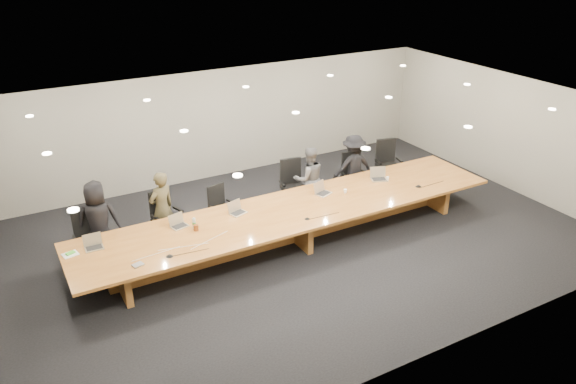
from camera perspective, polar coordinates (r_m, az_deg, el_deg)
name	(u,v)px	position (r m, az deg, el deg)	size (l,w,h in m)	color
ground	(295,241)	(11.74, 0.72, -4.97)	(12.00, 12.00, 0.00)	black
back_wall	(217,124)	(14.49, -7.19, 6.84)	(12.00, 0.02, 2.80)	#B7B3A7
conference_table	(295,219)	(11.49, 0.73, -2.72)	(9.00, 1.80, 0.75)	#945620
chair_far_left	(89,238)	(11.42, -19.59, -4.45)	(0.54, 0.54, 1.06)	black
chair_left	(167,217)	(11.72, -12.16, -2.47)	(0.58, 0.58, 1.15)	black
chair_mid_left	(222,208)	(12.06, -6.70, -1.58)	(0.51, 0.51, 1.01)	black
chair_mid_right	(294,185)	(12.82, 0.60, 0.72)	(0.61, 0.61, 1.19)	black
chair_right	(354,176)	(13.50, 6.69, 1.66)	(0.57, 0.57, 1.12)	black
chair_far_right	(389,164)	(14.22, 10.19, 2.85)	(0.61, 0.61, 1.21)	black
person_a	(98,221)	(11.37, -18.70, -2.81)	(0.80, 0.52, 1.63)	black
person_b	(162,208)	(11.61, -12.68, -1.62)	(0.57, 0.38, 1.57)	#3F3822
person_c	(309,179)	(12.75, 2.14, 1.36)	(0.74, 0.57, 1.51)	#515153
person_d	(353,167)	(13.42, 6.65, 2.57)	(1.01, 0.58, 1.57)	black
laptop_a	(93,242)	(10.52, -19.17, -4.85)	(0.32, 0.23, 0.25)	tan
laptop_b	(179,221)	(10.84, -10.99, -2.92)	(0.31, 0.23, 0.25)	tan
laptop_c	(238,208)	(11.18, -5.10, -1.61)	(0.32, 0.23, 0.25)	#BEAE91
laptop_d	(324,188)	(11.98, 3.64, 0.37)	(0.34, 0.25, 0.27)	#C5B197
laptop_e	(379,174)	(12.81, 9.28, 1.80)	(0.36, 0.26, 0.28)	tan
water_bottle	(194,223)	(10.76, -9.52, -3.15)	(0.06, 0.06, 0.20)	#B1C2BC
amber_mug	(196,228)	(10.69, -9.33, -3.60)	(0.09, 0.09, 0.11)	brown
paper_cup_near	(345,191)	(12.12, 5.84, 0.10)	(0.07, 0.07, 0.08)	white
paper_cup_far	(388,178)	(12.87, 10.08, 1.37)	(0.07, 0.07, 0.08)	white
notepad	(70,254)	(10.52, -21.25, -5.93)	(0.26, 0.21, 0.02)	white
lime_gadget	(70,253)	(10.52, -21.24, -5.80)	(0.15, 0.09, 0.02)	green
av_box	(138,265)	(9.85, -15.01, -7.17)	(0.18, 0.13, 0.03)	#A1A1A6
mic_left	(169,256)	(9.98, -11.95, -6.35)	(0.13, 0.13, 0.03)	black
mic_center	(307,218)	(10.98, 1.96, -2.70)	(0.11, 0.11, 0.03)	black
mic_right	(419,186)	(12.68, 13.13, 0.60)	(0.14, 0.14, 0.03)	black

